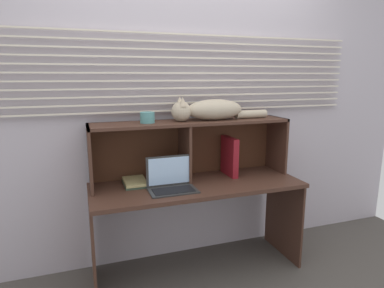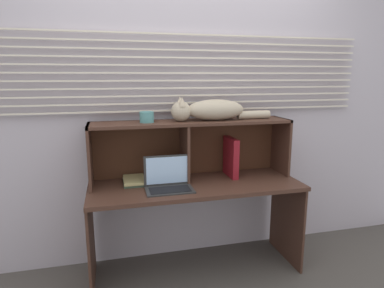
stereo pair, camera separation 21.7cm
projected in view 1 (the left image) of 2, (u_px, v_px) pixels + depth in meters
ground_plane at (207, 285)px, 2.42m from camera, size 4.40×4.40×0.00m
back_panel_with_blinds at (184, 108)px, 2.67m from camera, size 4.40×0.08×2.50m
desk at (197, 200)px, 2.50m from camera, size 1.58×0.58×0.72m
hutch_shelf_unit at (190, 138)px, 2.56m from camera, size 1.54×0.31×0.46m
cat at (210, 110)px, 2.53m from camera, size 0.80×0.19×0.18m
laptop at (171, 182)px, 2.34m from camera, size 0.34×0.21×0.23m
binder_upright at (229, 156)px, 2.66m from camera, size 0.05×0.24×0.31m
book_stack at (135, 182)px, 2.44m from camera, size 0.16×0.25×0.04m
small_basket at (147, 118)px, 2.38m from camera, size 0.10×0.10×0.08m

